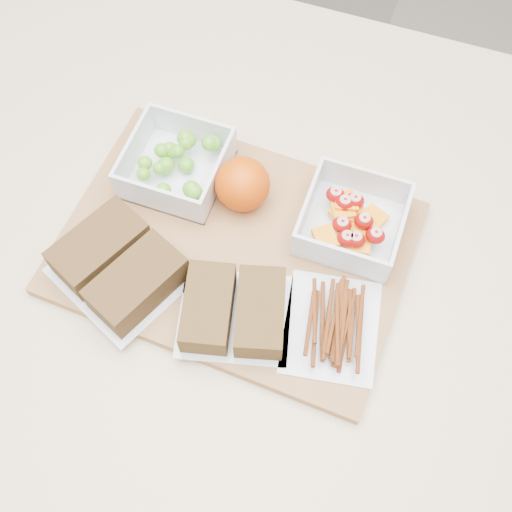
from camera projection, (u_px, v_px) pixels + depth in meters
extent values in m
plane|color=gray|center=(250.00, 417.00, 1.61)|extent=(4.00, 4.00, 0.00)
cube|color=beige|center=(248.00, 363.00, 1.21)|extent=(1.20, 0.90, 0.90)
cube|color=#9F6F41|center=(235.00, 248.00, 0.80)|extent=(0.43, 0.32, 0.02)
cube|color=silver|center=(178.00, 173.00, 0.84)|extent=(0.12, 0.12, 0.00)
cube|color=silver|center=(193.00, 128.00, 0.84)|extent=(0.12, 0.00, 0.05)
cube|color=silver|center=(158.00, 200.00, 0.79)|extent=(0.12, 0.00, 0.05)
cube|color=silver|center=(219.00, 176.00, 0.81)|extent=(0.00, 0.11, 0.05)
cube|color=silver|center=(134.00, 151.00, 0.83)|extent=(0.00, 0.11, 0.05)
sphere|color=#56A321|center=(166.00, 165.00, 0.82)|extent=(0.02, 0.02, 0.02)
sphere|color=#56A321|center=(145.00, 163.00, 0.82)|extent=(0.02, 0.02, 0.02)
sphere|color=#56A321|center=(186.00, 143.00, 0.83)|extent=(0.02, 0.02, 0.02)
sphere|color=#56A321|center=(186.00, 165.00, 0.83)|extent=(0.02, 0.02, 0.02)
sphere|color=#56A321|center=(162.00, 150.00, 0.82)|extent=(0.02, 0.02, 0.02)
sphere|color=#56A321|center=(165.00, 168.00, 0.82)|extent=(0.02, 0.02, 0.02)
sphere|color=#56A321|center=(169.00, 148.00, 0.82)|extent=(0.02, 0.02, 0.02)
sphere|color=#56A321|center=(191.00, 189.00, 0.79)|extent=(0.02, 0.02, 0.02)
sphere|color=#56A321|center=(213.00, 144.00, 0.83)|extent=(0.02, 0.02, 0.02)
sphere|color=#56A321|center=(185.00, 138.00, 0.83)|extent=(0.02, 0.02, 0.02)
sphere|color=#56A321|center=(143.00, 174.00, 0.81)|extent=(0.02, 0.02, 0.02)
sphere|color=#56A321|center=(209.00, 143.00, 0.82)|extent=(0.02, 0.02, 0.02)
sphere|color=#56A321|center=(163.00, 191.00, 0.80)|extent=(0.02, 0.02, 0.02)
sphere|color=#56A321|center=(187.00, 142.00, 0.83)|extent=(0.02, 0.02, 0.02)
sphere|color=#56A321|center=(172.00, 151.00, 0.83)|extent=(0.02, 0.02, 0.02)
sphere|color=#56A321|center=(188.00, 141.00, 0.83)|extent=(0.02, 0.02, 0.02)
sphere|color=#56A321|center=(194.00, 192.00, 0.79)|extent=(0.02, 0.02, 0.02)
sphere|color=#56A321|center=(194.00, 194.00, 0.81)|extent=(0.02, 0.02, 0.02)
sphere|color=#56A321|center=(178.00, 151.00, 0.83)|extent=(0.02, 0.02, 0.02)
sphere|color=#56A321|center=(159.00, 168.00, 0.82)|extent=(0.02, 0.02, 0.02)
cube|color=silver|center=(350.00, 229.00, 0.80)|extent=(0.12, 0.12, 0.00)
cube|color=silver|center=(365.00, 182.00, 0.81)|extent=(0.12, 0.00, 0.05)
cube|color=silver|center=(339.00, 259.00, 0.76)|extent=(0.12, 0.00, 0.05)
cube|color=silver|center=(399.00, 233.00, 0.77)|extent=(0.00, 0.11, 0.05)
cube|color=silver|center=(307.00, 206.00, 0.79)|extent=(0.00, 0.11, 0.05)
cube|color=orange|center=(351.00, 237.00, 0.78)|extent=(0.03, 0.04, 0.01)
cube|color=orange|center=(348.00, 207.00, 0.80)|extent=(0.04, 0.05, 0.01)
cube|color=orange|center=(360.00, 223.00, 0.79)|extent=(0.04, 0.05, 0.01)
cube|color=orange|center=(371.00, 220.00, 0.80)|extent=(0.04, 0.04, 0.01)
cube|color=orange|center=(343.00, 209.00, 0.79)|extent=(0.04, 0.04, 0.01)
cube|color=orange|center=(347.00, 203.00, 0.79)|extent=(0.03, 0.03, 0.01)
cube|color=orange|center=(325.00, 238.00, 0.77)|extent=(0.04, 0.04, 0.01)
cube|color=orange|center=(358.00, 243.00, 0.78)|extent=(0.03, 0.03, 0.01)
cube|color=orange|center=(343.00, 216.00, 0.80)|extent=(0.04, 0.04, 0.01)
ellipsoid|color=#A00C08|center=(364.00, 221.00, 0.78)|extent=(0.02, 0.02, 0.02)
ellipsoid|color=#A00C08|center=(355.00, 239.00, 0.77)|extent=(0.02, 0.02, 0.02)
ellipsoid|color=#A00C08|center=(335.00, 195.00, 0.79)|extent=(0.02, 0.02, 0.02)
ellipsoid|color=#A00C08|center=(375.00, 236.00, 0.77)|extent=(0.02, 0.02, 0.02)
ellipsoid|color=#A00C08|center=(345.00, 203.00, 0.79)|extent=(0.02, 0.02, 0.02)
ellipsoid|color=#A00C08|center=(347.00, 239.00, 0.77)|extent=(0.02, 0.02, 0.02)
ellipsoid|color=#A00C08|center=(342.00, 225.00, 0.77)|extent=(0.02, 0.02, 0.02)
ellipsoid|color=#A00C08|center=(355.00, 201.00, 0.79)|extent=(0.02, 0.02, 0.02)
sphere|color=#CD4604|center=(242.00, 184.00, 0.79)|extent=(0.07, 0.07, 0.07)
cube|color=silver|center=(122.00, 273.00, 0.78)|extent=(0.19, 0.18, 0.00)
cube|color=#4F371B|center=(100.00, 248.00, 0.77)|extent=(0.10, 0.13, 0.04)
cube|color=#4F371B|center=(137.00, 283.00, 0.75)|extent=(0.10, 0.13, 0.04)
cube|color=silver|center=(235.00, 316.00, 0.75)|extent=(0.15, 0.14, 0.00)
cube|color=brown|center=(208.00, 308.00, 0.74)|extent=(0.08, 0.11, 0.04)
cube|color=brown|center=(260.00, 312.00, 0.73)|extent=(0.08, 0.11, 0.04)
cube|color=silver|center=(331.00, 327.00, 0.75)|extent=(0.13, 0.15, 0.00)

